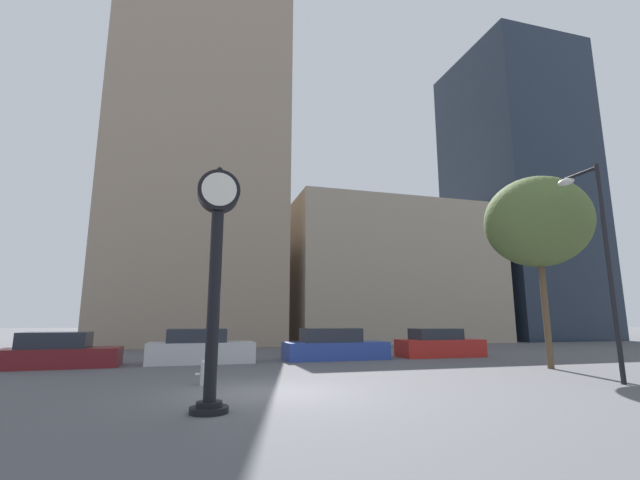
% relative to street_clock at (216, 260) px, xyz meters
% --- Properties ---
extents(ground_plane, '(200.00, 200.00, 0.00)m').
position_rel_street_clock_xyz_m(ground_plane, '(1.61, 2.05, -3.04)').
color(ground_plane, '#515156').
extents(building_tall_tower, '(12.94, 12.00, 37.22)m').
position_rel_street_clock_xyz_m(building_tall_tower, '(-0.67, 26.05, 15.57)').
color(building_tall_tower, gray).
rests_on(building_tall_tower, ground_plane).
extents(building_storefront_row, '(17.37, 12.00, 11.49)m').
position_rel_street_clock_xyz_m(building_storefront_row, '(15.62, 26.05, 2.71)').
color(building_storefront_row, gray).
rests_on(building_storefront_row, ground_plane).
extents(building_glass_modern, '(10.46, 12.00, 29.38)m').
position_rel_street_clock_xyz_m(building_glass_modern, '(30.74, 26.05, 11.65)').
color(building_glass_modern, '#1E2838').
rests_on(building_glass_modern, ground_plane).
extents(street_clock, '(0.89, 0.77, 5.10)m').
position_rel_street_clock_xyz_m(street_clock, '(0.00, 0.00, 0.00)').
color(street_clock, black).
rests_on(street_clock, ground_plane).
extents(car_maroon, '(4.32, 1.94, 1.34)m').
position_rel_street_clock_xyz_m(car_maroon, '(-5.38, 10.00, -2.48)').
color(car_maroon, maroon).
rests_on(car_maroon, ground_plane).
extents(car_silver, '(4.40, 1.90, 1.43)m').
position_rel_street_clock_xyz_m(car_silver, '(-0.10, 10.26, -2.43)').
color(car_silver, '#BCBCC1').
rests_on(car_silver, ground_plane).
extents(car_blue, '(4.81, 1.88, 1.42)m').
position_rel_street_clock_xyz_m(car_blue, '(5.91, 10.31, -2.44)').
color(car_blue, '#28429E').
rests_on(car_blue, ground_plane).
extents(car_red, '(4.23, 1.82, 1.38)m').
position_rel_street_clock_xyz_m(car_red, '(11.38, 10.27, -2.45)').
color(car_red, red).
rests_on(car_red, ground_plane).
extents(fire_hydrant_near, '(0.49, 0.21, 0.70)m').
position_rel_street_clock_xyz_m(fire_hydrant_near, '(-0.04, 3.73, -2.68)').
color(fire_hydrant_near, '#B7B7BC').
rests_on(fire_hydrant_near, ground_plane).
extents(street_lamp_right, '(0.36, 1.57, 6.59)m').
position_rel_street_clock_xyz_m(street_lamp_right, '(11.47, 1.04, 1.32)').
color(street_lamp_right, black).
rests_on(street_lamp_right, ground_plane).
extents(bare_tree, '(4.02, 4.02, 7.48)m').
position_rel_street_clock_xyz_m(bare_tree, '(12.61, 4.50, 2.62)').
color(bare_tree, brown).
rests_on(bare_tree, ground_plane).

